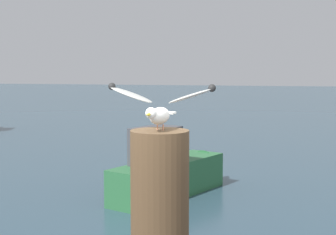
% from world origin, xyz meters
% --- Properties ---
extents(mooring_post, '(0.34, 0.34, 1.07)m').
position_xyz_m(mooring_post, '(0.55, -0.57, 1.81)').
color(mooring_post, '#4C3823').
rests_on(mooring_post, harbor_quay).
extents(seagull, '(0.66, 0.39, 0.27)m').
position_xyz_m(seagull, '(0.55, -0.58, 2.49)').
color(seagull, tan).
rests_on(seagull, mooring_post).
extents(boat_green, '(2.22, 3.57, 1.47)m').
position_xyz_m(boat_green, '(-0.82, 7.25, 0.50)').
color(boat_green, '#2D6B3D').
rests_on(boat_green, ground_plane).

